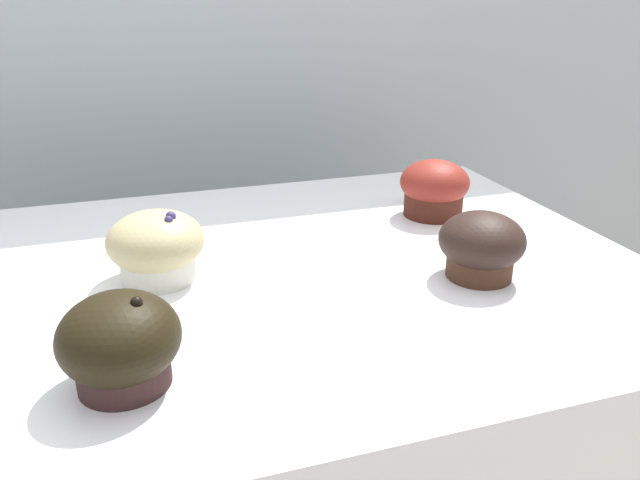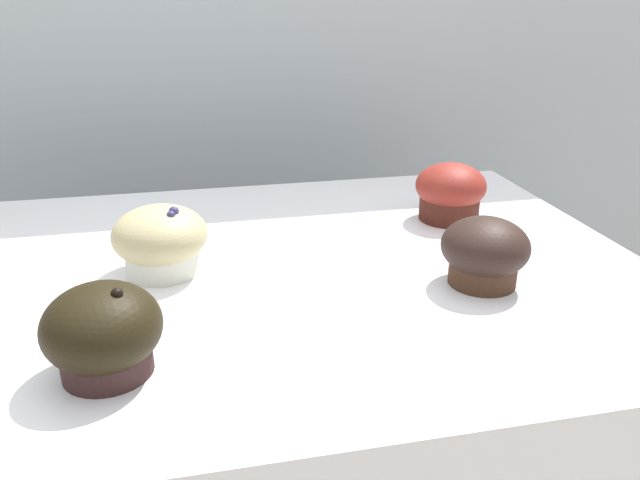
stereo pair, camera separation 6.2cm
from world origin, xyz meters
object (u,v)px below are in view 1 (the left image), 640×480
(muffin_back_left, at_px, (120,344))
(muffin_back_right, at_px, (481,246))
(muffin_front_left, at_px, (156,247))
(muffin_front_center, at_px, (434,188))

(muffin_back_left, height_order, muffin_back_right, muffin_back_left)
(muffin_back_left, relative_size, muffin_front_left, 0.93)
(muffin_back_right, relative_size, muffin_front_left, 0.90)
(muffin_front_center, distance_m, muffin_front_left, 0.40)
(muffin_front_center, relative_size, muffin_back_left, 0.98)
(muffin_front_left, bearing_deg, muffin_front_center, 13.85)
(muffin_front_left, bearing_deg, muffin_back_left, -102.36)
(muffin_back_left, xyz_separation_m, muffin_back_right, (0.38, 0.09, -0.00))
(muffin_back_right, bearing_deg, muffin_front_left, 163.33)
(muffin_back_left, xyz_separation_m, muffin_front_left, (0.04, 0.19, 0.00))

